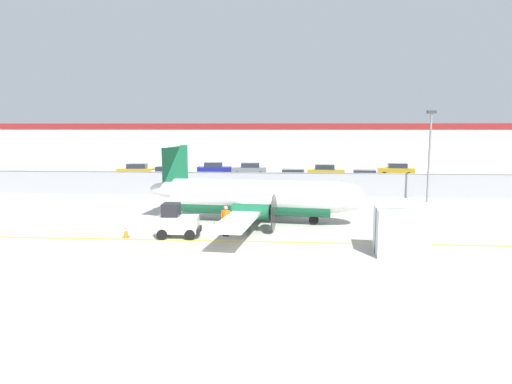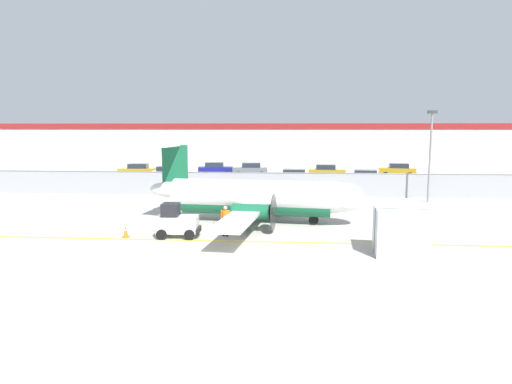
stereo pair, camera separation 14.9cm
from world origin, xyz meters
name	(u,v)px [view 1 (the left image)]	position (x,y,z in m)	size (l,w,h in m)	color
ground_plane	(244,241)	(0.00, 2.00, 0.00)	(140.00, 140.00, 0.01)	#ADA89E
perimeter_fence	(262,183)	(0.00, 18.00, 1.12)	(98.00, 0.10, 2.10)	gray
parking_lot_strip	(268,180)	(0.00, 29.50, 0.06)	(98.00, 17.00, 0.12)	#38383A
background_building	(274,145)	(0.00, 47.99, 3.26)	(91.00, 8.10, 6.50)	#BCB7B2
commuter_airplane	(259,197)	(0.43, 6.87, 1.60)	(13.82, 16.08, 4.92)	white
baggage_tug	(177,222)	(-3.76, 2.65, 0.86)	(2.37, 1.46, 1.88)	silver
ground_crew_worker	(226,219)	(-1.13, 3.08, 0.95)	(0.55, 0.41, 1.70)	#191E4C
cargo_container	(402,232)	(7.64, 0.09, 1.10)	(2.53, 2.16, 2.20)	silver
traffic_cone_near_left	(215,227)	(-1.93, 4.08, 0.31)	(0.36, 0.36, 0.64)	orange
traffic_cone_near_right	(126,232)	(-6.54, 2.41, 0.31)	(0.36, 0.36, 0.64)	orange
parked_car_0	(136,170)	(-15.76, 31.39, 0.89)	(4.33, 2.29, 1.58)	#B28C19
parked_car_1	(168,174)	(-10.92, 27.80, 0.89)	(4.37, 2.39, 1.58)	silver
parked_car_2	(214,169)	(-6.82, 34.07, 0.89)	(4.33, 2.29, 1.58)	navy
parked_car_3	(249,169)	(-2.47, 33.60, 0.89)	(4.31, 2.24, 1.58)	slate
parked_car_4	(294,177)	(2.89, 25.41, 0.89)	(4.32, 2.26, 1.58)	silver
parked_car_5	(326,171)	(6.59, 31.64, 0.89)	(4.33, 2.28, 1.58)	#B28C19
parked_car_6	(365,178)	(10.06, 25.15, 0.89)	(4.36, 2.36, 1.58)	navy
parked_car_7	(396,170)	(15.18, 34.19, 0.89)	(4.37, 2.37, 1.58)	#B28C19
apron_light_pole	(430,148)	(13.41, 15.70, 4.30)	(0.70, 0.30, 7.27)	slate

